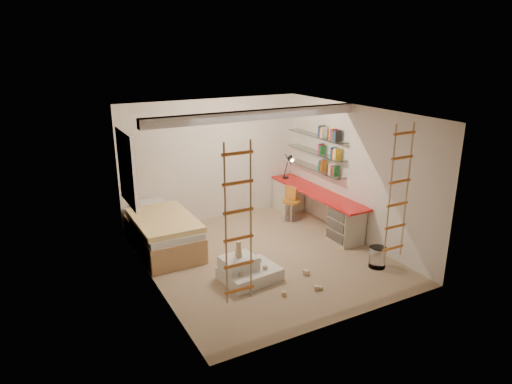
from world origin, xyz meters
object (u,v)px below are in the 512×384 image
bed (163,232)px  swivel_chair (291,208)px  desk (315,206)px  play_platform (247,271)px

bed → swivel_chair: bearing=1.3°
desk → play_platform: desk is taller
play_platform → bed: bearing=115.0°
bed → desk: bearing=-6.5°
swivel_chair → play_platform: size_ratio=0.79×
desk → bed: 3.22m
swivel_chair → bed: bearing=-178.7°
bed → swivel_chair: 2.88m
bed → play_platform: bearing=-65.0°
bed → play_platform: 1.99m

